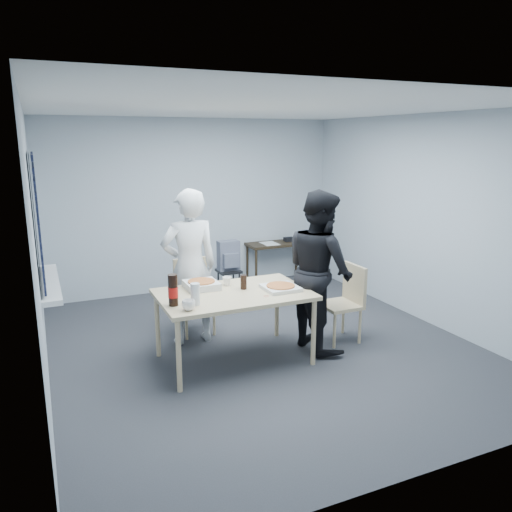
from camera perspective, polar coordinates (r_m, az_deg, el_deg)
name	(u,v)px	position (r m, az deg, el deg)	size (l,w,h in m)	color
room	(40,229)	(5.29, -23.46, 2.88)	(5.00, 5.00, 5.00)	#323238
dining_table	(234,298)	(5.17, -2.57, -4.82)	(1.54, 0.98, 0.75)	#CEB484
chair_far	(193,290)	(6.08, -7.18, -3.88)	(0.42, 0.42, 0.89)	#CEB484
chair_right	(346,297)	(5.85, 10.29, -4.68)	(0.42, 0.42, 0.89)	#CEB484
person_white	(190,267)	(5.66, -7.58, -1.28)	(0.65, 0.42, 1.77)	silver
person_black	(319,270)	(5.53, 7.26, -1.61)	(0.86, 0.47, 1.77)	black
side_table	(277,247)	(8.10, 2.44, 1.00)	(0.99, 0.44, 0.66)	#302315
stool	(229,277)	(7.27, -3.14, -2.42)	(0.32, 0.32, 0.44)	black
backpack	(229,256)	(7.18, -3.13, 0.01)	(0.31, 0.22, 0.43)	slate
pizza_box_a	(202,285)	(5.31, -6.24, -3.27)	(0.34, 0.34, 0.08)	silver
pizza_box_b	(281,287)	(5.24, 2.83, -3.60)	(0.35, 0.35, 0.05)	silver
mug_a	(189,305)	(4.66, -7.71, -5.58)	(0.12, 0.12, 0.10)	white
mug_b	(227,281)	(5.39, -3.33, -2.88)	(0.10, 0.10, 0.09)	white
cola_glass	(244,282)	(5.24, -1.43, -2.99)	(0.07, 0.07, 0.15)	black
soda_bottle	(173,291)	(4.77, -9.46, -3.93)	(0.10, 0.10, 0.30)	black
plastic_cups	(195,294)	(4.78, -6.96, -4.34)	(0.09, 0.09, 0.21)	silver
rubber_band	(266,296)	(5.03, 1.17, -4.61)	(0.05, 0.05, 0.00)	red
papers	(270,243)	(7.99, 1.57, 1.44)	(0.23, 0.32, 0.01)	white
black_box	(289,239)	(8.19, 3.76, 1.92)	(0.15, 0.11, 0.07)	black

